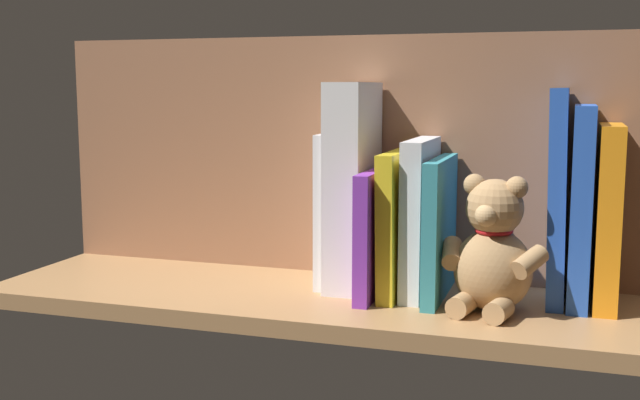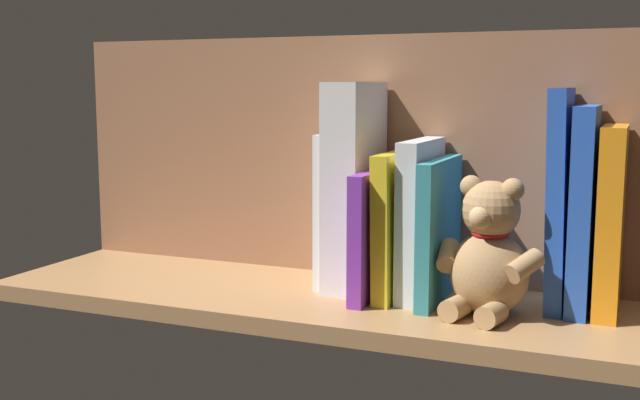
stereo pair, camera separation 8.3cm
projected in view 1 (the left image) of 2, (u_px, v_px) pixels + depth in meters
The scene contains 12 objects.
ground_plane at pixel (320, 299), 103.34cm from camera, with size 87.22×27.55×2.20cm, color #A87A4C.
shelf_back_panel at pixel (345, 156), 111.63cm from camera, with size 87.22×1.50×33.68cm, color #946244.
book_0 at pixel (608, 216), 94.95cm from camera, with size 2.75×12.02×22.19cm, color orange.
book_1 at pixel (581, 206), 95.67cm from camera, with size 2.46×12.17×24.48cm, color blue.
book_2 at pixel (558, 196), 96.66cm from camera, with size 2.08×11.56×26.50cm, color blue.
teddy_bear at pixel (493, 252), 93.22cm from camera, with size 12.95×11.91×16.37cm.
book_3 at pixel (440, 228), 99.40cm from camera, with size 1.82×16.21×17.79cm, color teal.
book_4 at pixel (420, 217), 101.03cm from camera, with size 2.64×14.17×20.05cm, color silver.
book_5 at pixel (397, 223), 101.50cm from camera, with size 2.13×15.30×18.48cm, color yellow.
book_6 at pixel (377, 231), 101.65cm from camera, with size 1.86×16.95×16.16cm, color purple.
dictionary_thick_white at pixel (353, 186), 103.96cm from camera, with size 4.80×12.64×27.21cm, color white.
book_7 at pixel (328, 209), 106.38cm from camera, with size 1.52×11.10×20.53cm, color silver.
Camera 1 is at (-30.99, 95.51, 26.62)cm, focal length 44.10 mm.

